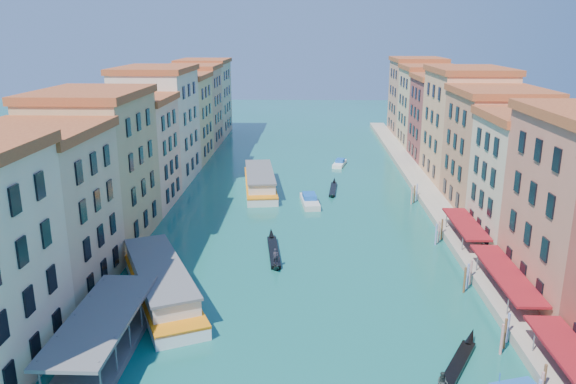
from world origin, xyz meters
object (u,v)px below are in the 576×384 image
at_px(gondola_right, 454,369).
at_px(gondola_fore, 274,251).
at_px(vaporetto_near, 160,281).
at_px(vaporetto_stop, 104,338).
at_px(vaporetto_far, 260,181).

bearing_deg(gondola_right, gondola_fore, 152.02).
bearing_deg(gondola_right, vaporetto_near, -176.94).
distance_m(vaporetto_near, gondola_fore, 16.35).
relative_size(vaporetto_stop, gondola_right, 1.48).
bearing_deg(gondola_fore, vaporetto_far, 91.27).
relative_size(gondola_fore, gondola_right, 1.17).
distance_m(vaporetto_near, gondola_right, 30.90).
bearing_deg(gondola_right, vaporetto_stop, -154.91).
xyz_separation_m(vaporetto_stop, gondola_fore, (13.40, 23.14, -1.00)).
height_order(vaporetto_near, gondola_fore, vaporetto_near).
bearing_deg(gondola_fore, vaporetto_stop, -126.82).
bearing_deg(vaporetto_stop, vaporetto_near, 80.11).
bearing_deg(vaporetto_stop, gondola_right, -3.93).
height_order(vaporetto_near, gondola_right, vaporetto_near).
xyz_separation_m(vaporetto_stop, gondola_right, (29.77, -2.05, -0.97)).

